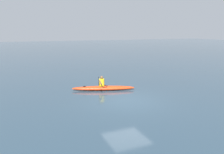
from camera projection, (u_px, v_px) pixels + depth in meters
name	position (u px, v px, depth m)	size (l,w,h in m)	color
ground_plane	(127.00, 101.00, 13.41)	(160.00, 160.00, 0.00)	#283D4C
kayak	(103.00, 88.00, 15.68)	(4.38, 2.03, 0.32)	red
kayaker	(101.00, 82.00, 15.58)	(0.85, 2.32, 0.72)	yellow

